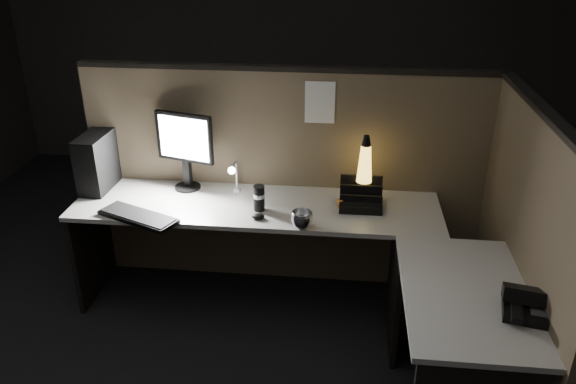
# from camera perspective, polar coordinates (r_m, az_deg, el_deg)

# --- Properties ---
(floor) EXTENTS (6.00, 6.00, 0.00)m
(floor) POSITION_cam_1_polar(r_m,az_deg,el_deg) (3.43, -2.04, -16.95)
(floor) COLOR black
(floor) RESTS_ON ground
(room_shell) EXTENTS (6.00, 6.00, 6.00)m
(room_shell) POSITION_cam_1_polar(r_m,az_deg,el_deg) (2.63, -2.59, 10.09)
(room_shell) COLOR silver
(room_shell) RESTS_ON ground
(partition_back) EXTENTS (2.66, 0.06, 1.50)m
(partition_back) POSITION_cam_1_polar(r_m,az_deg,el_deg) (3.79, -0.26, 1.12)
(partition_back) COLOR brown
(partition_back) RESTS_ON ground
(partition_right) EXTENTS (0.06, 1.66, 1.50)m
(partition_right) POSITION_cam_1_polar(r_m,az_deg,el_deg) (3.18, 22.61, -6.20)
(partition_right) COLOR brown
(partition_right) RESTS_ON ground
(desk) EXTENTS (2.60, 1.60, 0.73)m
(desk) POSITION_cam_1_polar(r_m,az_deg,el_deg) (3.27, 1.56, -6.64)
(desk) COLOR beige
(desk) RESTS_ON ground
(pc_tower) EXTENTS (0.17, 0.36, 0.37)m
(pc_tower) POSITION_cam_1_polar(r_m,az_deg,el_deg) (3.88, -18.81, 2.94)
(pc_tower) COLOR black
(pc_tower) RESTS_ON desk
(monitor) EXTENTS (0.39, 0.17, 0.51)m
(monitor) POSITION_cam_1_polar(r_m,az_deg,el_deg) (3.69, -10.45, 4.85)
(monitor) COLOR black
(monitor) RESTS_ON desk
(keyboard) EXTENTS (0.53, 0.35, 0.02)m
(keyboard) POSITION_cam_1_polar(r_m,az_deg,el_deg) (3.47, -14.98, -2.44)
(keyboard) COLOR black
(keyboard) RESTS_ON desk
(mouse) EXTENTS (0.08, 0.06, 0.03)m
(mouse) POSITION_cam_1_polar(r_m,az_deg,el_deg) (3.35, -3.05, -2.49)
(mouse) COLOR black
(mouse) RESTS_ON desk
(clip_lamp) EXTENTS (0.05, 0.18, 0.24)m
(clip_lamp) POSITION_cam_1_polar(r_m,az_deg,el_deg) (3.58, -5.48, 1.52)
(clip_lamp) COLOR silver
(clip_lamp) RESTS_ON desk
(organizer) EXTENTS (0.26, 0.23, 0.20)m
(organizer) POSITION_cam_1_polar(r_m,az_deg,el_deg) (3.52, 7.39, -0.74)
(organizer) COLOR black
(organizer) RESTS_ON desk
(lava_lamp) EXTENTS (0.12, 0.12, 0.44)m
(lava_lamp) POSITION_cam_1_polar(r_m,az_deg,el_deg) (3.52, 7.75, 1.74)
(lava_lamp) COLOR black
(lava_lamp) RESTS_ON desk
(travel_mug) EXTENTS (0.07, 0.07, 0.16)m
(travel_mug) POSITION_cam_1_polar(r_m,az_deg,el_deg) (3.42, -2.96, -0.62)
(travel_mug) COLOR black
(travel_mug) RESTS_ON desk
(steel_mug) EXTENTS (0.15, 0.15, 0.10)m
(steel_mug) POSITION_cam_1_polar(r_m,az_deg,el_deg) (3.24, 1.42, -2.81)
(steel_mug) COLOR silver
(steel_mug) RESTS_ON desk
(figurine) EXTENTS (0.05, 0.05, 0.05)m
(figurine) POSITION_cam_1_polar(r_m,az_deg,el_deg) (3.48, 5.37, -0.97)
(figurine) COLOR orange
(figurine) RESTS_ON desk
(pinned_paper) EXTENTS (0.19, 0.00, 0.27)m
(pinned_paper) POSITION_cam_1_polar(r_m,az_deg,el_deg) (3.55, 3.26, 9.06)
(pinned_paper) COLOR white
(pinned_paper) RESTS_ON partition_back
(desk_phone) EXTENTS (0.25, 0.25, 0.13)m
(desk_phone) POSITION_cam_1_polar(r_m,az_deg,el_deg) (2.78, 23.13, -10.44)
(desk_phone) COLOR black
(desk_phone) RESTS_ON desk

